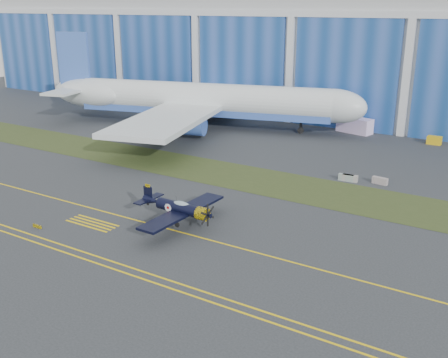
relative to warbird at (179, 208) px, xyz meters
The scene contains 16 objects.
ground 10.58m from the warbird, 21.37° to the left, with size 260.00×260.00×0.00m, color #35383C.
grass_median 20.34m from the warbird, 61.47° to the left, with size 260.00×10.00×0.02m, color #475128.
hangar 77.26m from the warbird, 82.71° to the left, with size 220.00×45.70×30.00m.
taxiway_centreline 9.96m from the warbird, ahead, with size 200.00×0.20×0.02m, color yellow.
edge_line_near 14.58m from the warbird, 47.96° to the right, with size 80.00×0.20×0.02m, color yellow.
edge_line_far 13.86m from the warbird, 45.16° to the right, with size 80.00×0.20×0.02m, color yellow.
hold_short_ladder 9.61m from the warbird, 152.61° to the right, with size 6.00×2.40×0.02m, color yellow, non-canonical shape.
guard_board_left 14.94m from the warbird, 146.32° to the right, with size 1.20×0.15×0.35m, color yellow.
warbird is the anchor object (origin of this frame).
jetliner 48.34m from the warbird, 120.84° to the left, with size 79.90×72.56×23.57m.
shipping_container 51.13m from the warbird, 87.89° to the left, with size 6.32×2.53×2.74m, color #EBCCFD.
tug 52.48m from the warbird, 72.30° to the left, with size 2.28×1.42×1.33m, color gold.
cart 74.40m from the warbird, 138.75° to the left, with size 1.82×1.09×1.09m, color silver.
barrier_a 25.72m from the warbird, 67.20° to the left, with size 2.00×0.60×0.90m, color #8A9B95.
barrier_b 25.96m from the warbird, 66.20° to the left, with size 2.00×0.60×0.90m, color #9B9791.
barrier_c 28.52m from the warbird, 60.30° to the left, with size 2.00×0.60×0.90m, color #9F9292.
Camera 1 is at (21.13, -44.48, 22.20)m, focal length 42.00 mm.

